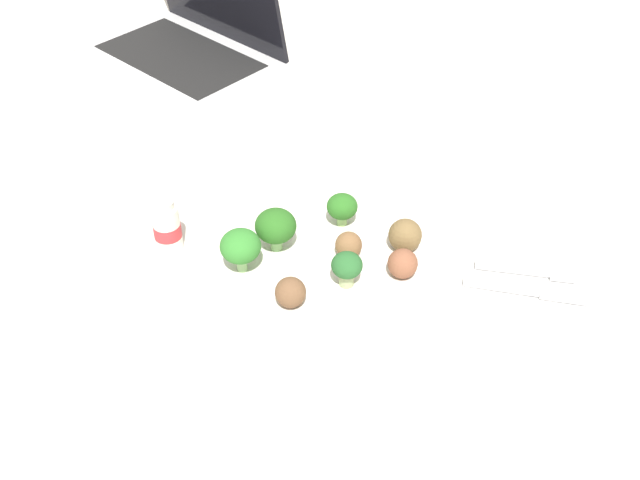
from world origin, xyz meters
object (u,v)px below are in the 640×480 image
(laptop, at_px, (190,39))
(yogurt_bottle, at_px, (167,227))
(broccoli_floret_center, at_px, (276,225))
(meatball_mid_left, at_px, (403,264))
(meatball_back_right, at_px, (349,245))
(plate, at_px, (320,257))
(fork, at_px, (531,271))
(broccoli_floret_front_right, at_px, (342,207))
(broccoli_floret_back_right, at_px, (347,267))
(meatball_far_rim, at_px, (290,292))
(napkin, at_px, (524,283))
(knife, at_px, (531,291))
(meatball_back_left, at_px, (405,235))
(broccoli_floret_far_rim, at_px, (240,247))

(laptop, bearing_deg, yogurt_bottle, -77.54)
(laptop, bearing_deg, broccoli_floret_center, -63.36)
(yogurt_bottle, bearing_deg, meatball_mid_left, -4.90)
(meatball_back_right, bearing_deg, plate, 179.68)
(plate, xyz_separation_m, fork, (0.26, 0.01, -0.00))
(broccoli_floret_center, distance_m, laptop, 0.56)
(broccoli_floret_front_right, distance_m, yogurt_bottle, 0.22)
(broccoli_floret_front_right, bearing_deg, broccoli_floret_back_right, -80.00)
(broccoli_floret_front_right, height_order, broccoli_floret_center, broccoli_floret_center)
(meatball_far_rim, bearing_deg, napkin, 18.33)
(meatball_back_right, height_order, knife, meatball_back_right)
(broccoli_floret_back_right, xyz_separation_m, broccoli_floret_front_right, (-0.02, 0.11, 0.00))
(broccoli_floret_center, height_order, fork, broccoli_floret_center)
(broccoli_floret_back_right, distance_m, fork, 0.23)
(yogurt_bottle, bearing_deg, laptop, 102.46)
(knife, bearing_deg, fork, 85.95)
(meatball_mid_left, distance_m, meatball_back_left, 0.05)
(meatball_back_left, height_order, napkin, meatball_back_left)
(broccoli_floret_front_right, bearing_deg, laptop, 126.28)
(fork, bearing_deg, napkin, -116.23)
(meatball_back_left, bearing_deg, napkin, -10.54)
(knife, bearing_deg, broccoli_floret_center, 175.40)
(meatball_back_right, distance_m, napkin, 0.22)
(knife, distance_m, laptop, 0.77)
(broccoli_floret_front_right, height_order, broccoli_floret_far_rim, broccoli_floret_far_rim)
(broccoli_floret_front_right, height_order, laptop, laptop)
(meatball_mid_left, relative_size, meatball_back_left, 0.87)
(plate, bearing_deg, broccoli_floret_center, 177.35)
(plate, distance_m, laptop, 0.59)
(broccoli_floret_center, bearing_deg, meatball_far_rim, -70.18)
(meatball_back_left, bearing_deg, broccoli_floret_back_right, -130.15)
(meatball_mid_left, bearing_deg, napkin, 8.51)
(meatball_mid_left, distance_m, meatball_back_right, 0.07)
(plate, bearing_deg, napkin, -0.91)
(meatball_back_left, xyz_separation_m, meatball_far_rim, (-0.12, -0.12, -0.00))
(laptop, bearing_deg, meatball_far_rim, -64.42)
(plate, bearing_deg, laptop, 121.30)
(plate, distance_m, fork, 0.26)
(meatball_back_right, height_order, laptop, laptop)
(broccoli_floret_front_right, xyz_separation_m, laptop, (-0.32, 0.44, -0.00))
(meatball_mid_left, bearing_deg, broccoli_floret_front_right, 134.23)
(meatball_far_rim, relative_size, yogurt_bottle, 0.50)
(plate, relative_size, broccoli_floret_far_rim, 4.90)
(meatball_back_right, bearing_deg, meatball_far_rim, -120.66)
(meatball_far_rim, bearing_deg, broccoli_floret_center, 109.82)
(meatball_back_left, relative_size, meatball_far_rim, 1.15)
(fork, height_order, knife, same)
(meatball_back_right, relative_size, meatball_far_rim, 0.92)
(broccoli_floret_back_right, height_order, meatball_far_rim, broccoli_floret_back_right)
(broccoli_floret_front_right, distance_m, meatball_back_left, 0.09)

